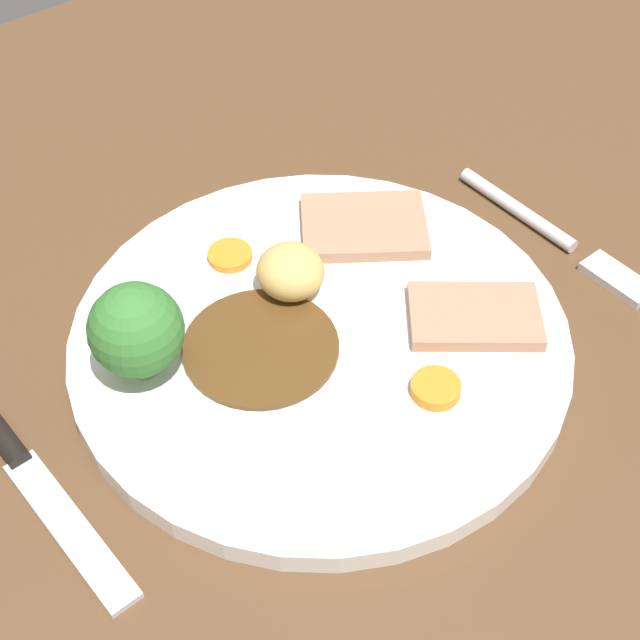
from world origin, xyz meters
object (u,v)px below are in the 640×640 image
(carrot_coin_front, at_px, (436,388))
(carrot_coin_back, at_px, (230,255))
(dinner_plate, at_px, (320,340))
(roast_potato_left, at_px, (291,272))
(meat_slice_under, at_px, (475,316))
(knife, at_px, (13,452))
(broccoli_floret, at_px, (136,330))
(meat_slice_main, at_px, (364,226))
(fork, at_px, (557,237))

(carrot_coin_front, xyz_separation_m, carrot_coin_back, (0.03, -0.15, -0.00))
(dinner_plate, height_order, roast_potato_left, roast_potato_left)
(meat_slice_under, relative_size, knife, 0.40)
(meat_slice_under, distance_m, carrot_coin_front, 0.06)
(roast_potato_left, height_order, broccoli_floret, broccoli_floret)
(meat_slice_main, distance_m, roast_potato_left, 0.07)
(fork, bearing_deg, carrot_coin_back, -121.04)
(carrot_coin_front, xyz_separation_m, broccoli_floret, (0.12, -0.11, 0.03))
(dinner_plate, distance_m, meat_slice_under, 0.09)
(broccoli_floret, bearing_deg, meat_slice_main, -174.56)
(meat_slice_under, bearing_deg, fork, -164.96)
(meat_slice_main, bearing_deg, broccoli_floret, 5.44)
(dinner_plate, distance_m, fork, 0.18)
(roast_potato_left, xyz_separation_m, carrot_coin_back, (0.01, -0.04, -0.01))
(meat_slice_main, distance_m, knife, 0.25)
(meat_slice_main, bearing_deg, carrot_coin_front, 67.30)
(carrot_coin_front, bearing_deg, knife, -29.30)
(meat_slice_under, xyz_separation_m, knife, (0.25, -0.08, -0.01))
(carrot_coin_front, height_order, knife, carrot_coin_front)
(meat_slice_main, bearing_deg, meat_slice_under, 90.78)
(roast_potato_left, bearing_deg, broccoli_floret, 0.81)
(meat_slice_under, height_order, broccoli_floret, broccoli_floret)
(broccoli_floret, bearing_deg, fork, 168.45)
(carrot_coin_front, bearing_deg, roast_potato_left, -81.78)
(carrot_coin_front, bearing_deg, fork, -161.22)
(meat_slice_main, relative_size, knife, 0.41)
(meat_slice_under, xyz_separation_m, fork, (-0.10, -0.03, -0.01))
(broccoli_floret, xyz_separation_m, fork, (-0.27, 0.05, -0.04))
(roast_potato_left, bearing_deg, knife, -0.19)
(broccoli_floret, height_order, fork, broccoli_floret)
(dinner_plate, distance_m, carrot_coin_front, 0.08)
(broccoli_floret, distance_m, knife, 0.09)
(meat_slice_main, height_order, fork, meat_slice_main)
(carrot_coin_front, bearing_deg, dinner_plate, -72.73)
(meat_slice_main, bearing_deg, dinner_plate, 34.72)
(roast_potato_left, distance_m, broccoli_floret, 0.10)
(carrot_coin_back, xyz_separation_m, fork, (-0.18, 0.10, -0.01))
(carrot_coin_front, distance_m, carrot_coin_back, 0.16)
(dinner_plate, relative_size, meat_slice_main, 3.68)
(roast_potato_left, relative_size, broccoli_floret, 0.68)
(meat_slice_main, distance_m, meat_slice_under, 0.10)
(carrot_coin_front, height_order, broccoli_floret, broccoli_floret)
(carrot_coin_back, distance_m, knife, 0.17)
(broccoli_floret, bearing_deg, carrot_coin_front, 137.20)
(carrot_coin_back, bearing_deg, roast_potato_left, 106.51)
(dinner_plate, xyz_separation_m, broccoli_floret, (0.09, -0.04, 0.04))
(meat_slice_under, bearing_deg, meat_slice_main, -89.22)
(meat_slice_main, relative_size, meat_slice_under, 1.04)
(broccoli_floret, xyz_separation_m, knife, (0.08, -0.00, -0.04))
(broccoli_floret, bearing_deg, knife, -1.45)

